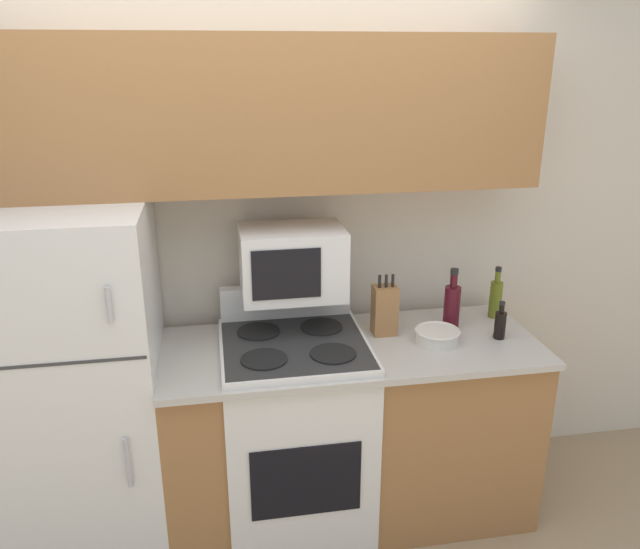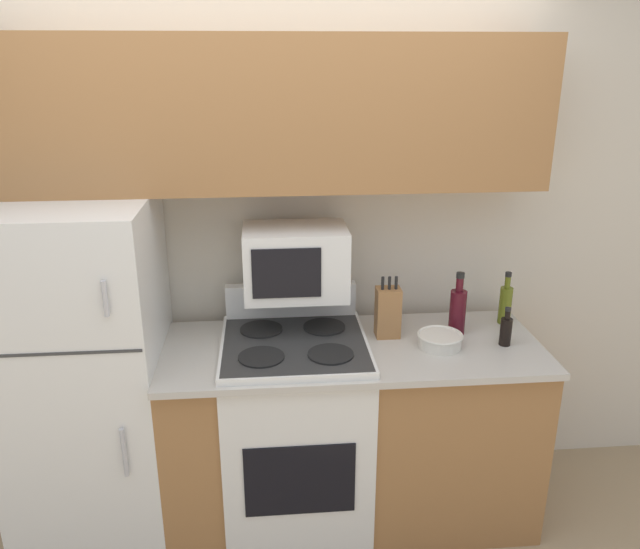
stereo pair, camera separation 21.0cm
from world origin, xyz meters
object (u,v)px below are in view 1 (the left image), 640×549
object	(u,v)px
stove	(296,431)
bottle_wine_red	(452,305)
refrigerator	(83,386)
bottle_soy_sauce	(500,324)
knife_block	(385,310)
bottle_olive_oil	(496,297)
microwave	(292,262)
bowl	(437,335)

from	to	relation	value
stove	bottle_wine_red	xyz separation A→B (m)	(0.76, 0.09, 0.54)
refrigerator	bottle_wine_red	distance (m)	1.70
refrigerator	stove	world-z (taller)	refrigerator
refrigerator	bottle_soy_sauce	xyz separation A→B (m)	(1.86, -0.09, 0.19)
stove	bottle_soy_sauce	distance (m)	1.07
refrigerator	knife_block	bearing A→B (deg)	2.02
knife_block	bottle_olive_oil	distance (m)	0.60
microwave	knife_block	bearing A→B (deg)	-9.04
knife_block	bottle_wine_red	size ratio (longest dim) A/B	0.98
bottle_wine_red	bowl	bearing A→B (deg)	-131.23
bottle_soy_sauce	refrigerator	bearing A→B (deg)	177.12
refrigerator	knife_block	xyz separation A→B (m)	(1.36, 0.05, 0.24)
refrigerator	bowl	bearing A→B (deg)	-3.12
stove	bottle_olive_oil	xyz separation A→B (m)	(1.03, 0.18, 0.53)
refrigerator	bowl	world-z (taller)	refrigerator
microwave	bottle_wine_red	xyz separation A→B (m)	(0.75, -0.07, -0.24)
bowl	bottle_soy_sauce	bearing A→B (deg)	-1.63
stove	knife_block	size ratio (longest dim) A/B	3.76
stove	bottle_olive_oil	bearing A→B (deg)	10.02
stove	bowl	size ratio (longest dim) A/B	5.40
refrigerator	bowl	size ratio (longest dim) A/B	7.77
microwave	knife_block	world-z (taller)	microwave
microwave	bowl	bearing A→B (deg)	-17.58
bottle_soy_sauce	bottle_olive_oil	size ratio (longest dim) A/B	0.69
bottle_wine_red	refrigerator	bearing A→B (deg)	-178.44
bottle_olive_oil	refrigerator	bearing A→B (deg)	-175.83
bottle_olive_oil	stove	bearing A→B (deg)	-169.98
stove	bottle_wine_red	size ratio (longest dim) A/B	3.68
microwave	bowl	size ratio (longest dim) A/B	2.26
stove	microwave	distance (m)	0.80
stove	knife_block	bearing A→B (deg)	11.38
knife_block	bottle_wine_red	xyz separation A→B (m)	(0.33, -0.00, -0.00)
stove	refrigerator	bearing A→B (deg)	177.53
refrigerator	knife_block	world-z (taller)	refrigerator
knife_block	bottle_soy_sauce	world-z (taller)	knife_block
stove	bottle_soy_sauce	bearing A→B (deg)	-3.28
microwave	stove	bearing A→B (deg)	-96.22
stove	microwave	bearing A→B (deg)	83.78
stove	knife_block	distance (m)	0.70
microwave	knife_block	size ratio (longest dim) A/B	1.57
bowl	bottle_wine_red	distance (m)	0.19
bottle_soy_sauce	bottle_wine_red	distance (m)	0.23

